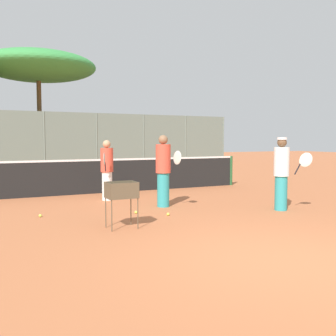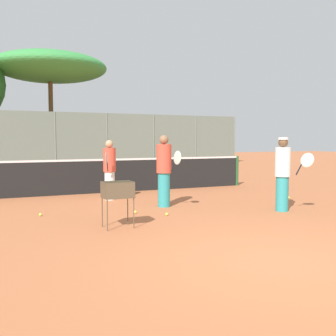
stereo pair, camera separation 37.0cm
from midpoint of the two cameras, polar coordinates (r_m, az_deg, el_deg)
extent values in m
plane|color=#B7663D|center=(5.72, 15.05, -12.95)|extent=(80.00, 80.00, 0.00)
cylinder|color=#26592D|center=(14.57, 8.42, -0.37)|extent=(0.10, 0.10, 1.07)
cube|color=black|center=(12.51, -9.42, -1.26)|extent=(9.35, 0.01, 1.01)
cube|color=white|center=(12.47, -9.45, 1.19)|extent=(9.35, 0.02, 0.06)
cylinder|color=slate|center=(24.32, -17.92, 3.92)|extent=(0.08, 0.08, 3.33)
cylinder|color=slate|center=(25.00, -10.70, 4.05)|extent=(0.08, 0.08, 3.33)
cylinder|color=slate|center=(26.04, -3.97, 4.11)|extent=(0.08, 0.08, 3.33)
cylinder|color=slate|center=(27.41, 2.17, 4.12)|extent=(0.08, 0.08, 3.33)
cylinder|color=slate|center=(29.06, 7.67, 4.08)|extent=(0.08, 0.08, 3.33)
cube|color=slate|center=(24.32, -17.92, 3.92)|extent=(25.34, 0.01, 3.33)
cylinder|color=brown|center=(26.57, -18.51, 6.12)|extent=(0.29, 0.29, 5.38)
ellipsoid|color=#388E42|center=(26.94, -18.69, 13.76)|extent=(7.18, 7.18, 1.80)
cylinder|color=teal|center=(9.77, -1.79, -3.18)|extent=(0.30, 0.30, 0.85)
cylinder|color=#E54C38|center=(9.71, -1.80, 1.37)|extent=(0.37, 0.37, 0.71)
sphere|color=#8C6647|center=(9.70, -1.81, 4.13)|extent=(0.23, 0.23, 0.23)
cylinder|color=black|center=(9.43, -0.48, 0.21)|extent=(0.06, 0.15, 0.27)
ellipsoid|color=silver|center=(9.27, 0.22, 1.51)|extent=(0.11, 0.40, 0.43)
cylinder|color=white|center=(10.98, -9.78, -2.59)|extent=(0.28, 0.28, 0.79)
cylinder|color=#E54C38|center=(10.92, -9.83, 1.17)|extent=(0.34, 0.34, 0.66)
sphere|color=tan|center=(10.91, -9.86, 3.45)|extent=(0.21, 0.21, 0.21)
cylinder|color=black|center=(10.58, -10.09, 0.19)|extent=(0.09, 0.14, 0.27)
ellipsoid|color=silver|center=(10.40, -10.24, 1.33)|extent=(0.19, 0.37, 0.43)
cylinder|color=teal|center=(9.61, 15.02, -3.55)|extent=(0.29, 0.29, 0.81)
cylinder|color=white|center=(9.54, 15.10, 0.89)|extent=(0.36, 0.36, 0.68)
sphere|color=brown|center=(9.53, 15.15, 3.59)|extent=(0.22, 0.22, 0.22)
cylinder|color=white|center=(9.53, 15.16, 4.15)|extent=(0.23, 0.23, 0.06)
cylinder|color=black|center=(9.56, 17.23, -0.16)|extent=(0.13, 0.12, 0.27)
ellipsoid|color=silver|center=(9.55, 18.33, 1.13)|extent=(0.31, 0.29, 0.43)
cylinder|color=brown|center=(7.26, -9.62, -6.86)|extent=(0.02, 0.02, 0.58)
cylinder|color=brown|center=(7.42, -5.83, -6.59)|extent=(0.02, 0.02, 0.58)
cylinder|color=brown|center=(7.60, -10.42, -6.38)|extent=(0.02, 0.02, 0.58)
cylinder|color=brown|center=(7.76, -6.77, -6.13)|extent=(0.02, 0.02, 0.58)
cube|color=brown|center=(7.46, -8.17, -4.26)|extent=(0.55, 0.40, 0.01)
cube|color=brown|center=(7.25, -7.69, -3.35)|extent=(0.55, 0.01, 0.30)
cube|color=brown|center=(7.63, -8.66, -2.99)|extent=(0.55, 0.01, 0.30)
cube|color=brown|center=(7.36, -10.22, -3.27)|extent=(0.01, 0.40, 0.30)
cube|color=brown|center=(7.53, -6.20, -3.06)|extent=(0.01, 0.40, 0.30)
sphere|color=#D1E54C|center=(7.41, -8.96, -4.03)|extent=(0.07, 0.07, 0.07)
sphere|color=#D1E54C|center=(7.50, -6.89, -3.90)|extent=(0.07, 0.07, 0.07)
sphere|color=#D1E54C|center=(7.57, -8.12, -3.44)|extent=(0.07, 0.07, 0.07)
sphere|color=#D1E54C|center=(7.40, -6.50, -3.60)|extent=(0.07, 0.07, 0.07)
sphere|color=#D1E54C|center=(7.61, -7.74, -3.80)|extent=(0.07, 0.07, 0.07)
sphere|color=#D1E54C|center=(7.32, -8.98, -4.12)|extent=(0.07, 0.07, 0.07)
sphere|color=#D1E54C|center=(7.56, -7.07, -3.44)|extent=(0.07, 0.07, 0.07)
sphere|color=#D1E54C|center=(7.31, -8.32, -3.71)|extent=(0.07, 0.07, 0.07)
sphere|color=#D1E54C|center=(7.43, -6.51, -3.98)|extent=(0.07, 0.07, 0.07)
sphere|color=#D1E54C|center=(7.30, -8.84, -3.73)|extent=(0.07, 0.07, 0.07)
sphere|color=#D1E54C|center=(7.53, -9.98, -3.91)|extent=(0.07, 0.07, 0.07)
sphere|color=#D1E54C|center=(7.53, -7.16, -3.88)|extent=(0.07, 0.07, 0.07)
sphere|color=#D1E54C|center=(7.56, -9.06, -3.46)|extent=(0.07, 0.07, 0.07)
sphere|color=#D1E54C|center=(7.39, -7.56, -3.61)|extent=(0.07, 0.07, 0.07)
sphere|color=#D1E54C|center=(8.96, -5.86, -6.40)|extent=(0.07, 0.07, 0.07)
sphere|color=#D1E54C|center=(11.69, 15.70, -4.06)|extent=(0.07, 0.07, 0.07)
sphere|color=#D1E54C|center=(9.01, -19.19, -6.55)|extent=(0.07, 0.07, 0.07)
sphere|color=#D1E54C|center=(8.68, -1.22, -6.72)|extent=(0.07, 0.07, 0.07)
cube|color=#3F4C8C|center=(28.50, -5.62, 1.65)|extent=(4.20, 1.70, 0.90)
cube|color=#33383D|center=(28.40, -6.01, 3.26)|extent=(2.20, 1.50, 0.70)
camera|label=1|loc=(0.19, -91.15, -0.08)|focal=42.00mm
camera|label=2|loc=(0.19, 88.85, 0.08)|focal=42.00mm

